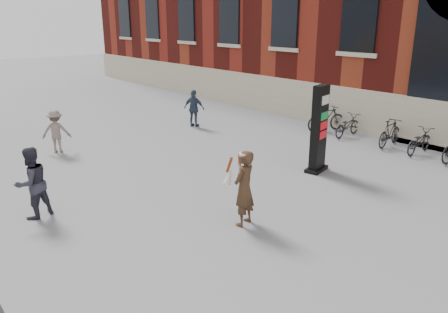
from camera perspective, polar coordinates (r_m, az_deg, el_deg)
ground at (r=10.00m, az=2.89°, el=-9.39°), size 100.00×100.00×0.00m
info_pylon at (r=13.57m, az=12.30°, el=3.52°), size 0.93×0.63×2.67m
woman at (r=9.85m, az=2.58°, el=-4.05°), size 0.79×0.75×1.77m
pedestrian_a at (r=11.16m, az=-23.80°, el=-3.19°), size 0.99×0.87×1.72m
pedestrian_b at (r=16.44m, az=-21.07°, el=3.11°), size 1.13×0.97×1.52m
pedestrian_c at (r=19.12m, az=-3.93°, el=6.29°), size 0.80×1.02×1.61m
bike_4 at (r=16.75m, az=24.13°, el=1.85°), size 1.69×0.66×0.87m
bike_5 at (r=17.25m, az=20.84°, el=2.90°), size 1.72×0.65×1.01m
bike_6 at (r=18.23m, az=15.79°, el=3.93°), size 1.72×0.73×0.88m
bike_7 at (r=18.82m, az=13.21°, el=4.86°), size 1.87×1.00×1.08m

